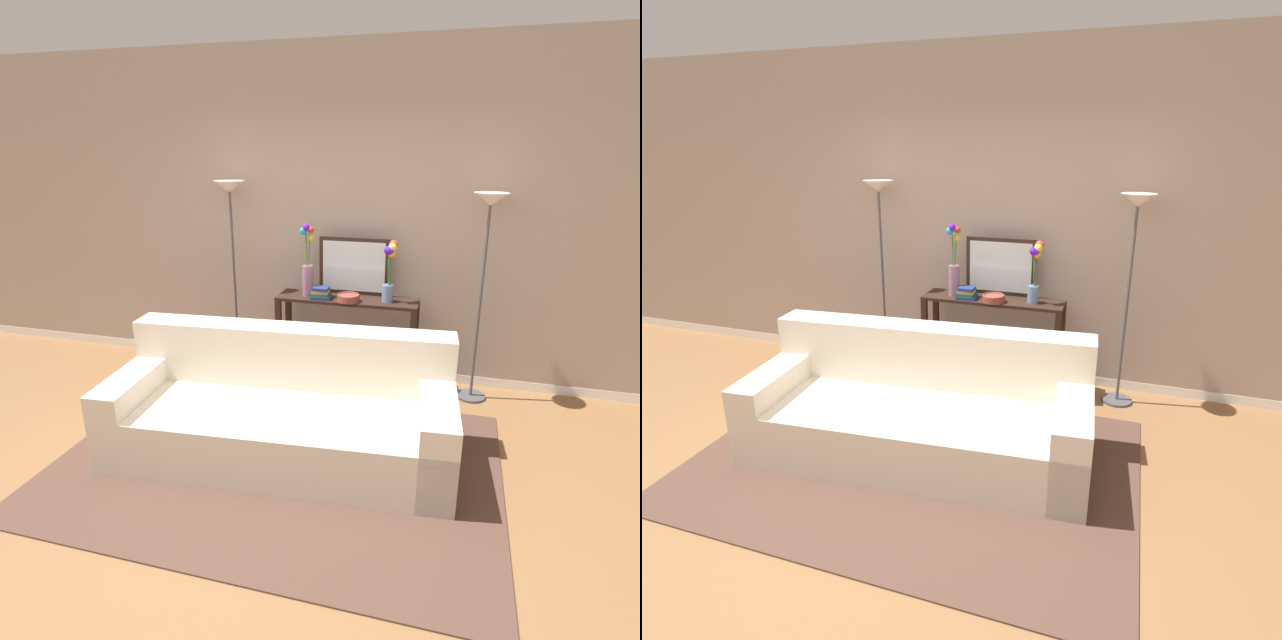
{
  "view_description": "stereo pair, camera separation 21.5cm",
  "coord_description": "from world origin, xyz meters",
  "views": [
    {
      "loc": [
        1.16,
        -2.44,
        2.15
      ],
      "look_at": [
        0.16,
        1.23,
        0.85
      ],
      "focal_mm": 28.64,
      "sensor_mm": 36.0,
      "label": 1
    },
    {
      "loc": [
        1.37,
        -2.37,
        2.15
      ],
      "look_at": [
        0.16,
        1.23,
        0.85
      ],
      "focal_mm": 28.64,
      "sensor_mm": 36.0,
      "label": 2
    }
  ],
  "objects": [
    {
      "name": "back_wall",
      "position": [
        0.0,
        2.24,
        1.5
      ],
      "size": [
        12.0,
        0.15,
        3.01
      ],
      "color": "white",
      "rests_on": "ground"
    },
    {
      "name": "console_table",
      "position": [
        0.24,
        1.88,
        0.58
      ],
      "size": [
        1.27,
        0.34,
        0.86
      ],
      "color": "black",
      "rests_on": "ground"
    },
    {
      "name": "book_stack",
      "position": [
        0.01,
        1.8,
        0.9
      ],
      "size": [
        0.19,
        0.16,
        0.11
      ],
      "color": "navy",
      "rests_on": "console_table"
    },
    {
      "name": "fruit_bowl",
      "position": [
        0.27,
        1.78,
        0.89
      ],
      "size": [
        0.2,
        0.2,
        0.07
      ],
      "color": "brown",
      "rests_on": "console_table"
    },
    {
      "name": "couch",
      "position": [
        0.03,
        0.65,
        0.31
      ],
      "size": [
        2.48,
        1.15,
        0.88
      ],
      "color": "beige",
      "rests_on": "ground"
    },
    {
      "name": "vase_tall_flowers",
      "position": [
        -0.13,
        1.85,
        1.12
      ],
      "size": [
        0.12,
        0.12,
        0.66
      ],
      "color": "gray",
      "rests_on": "console_table"
    },
    {
      "name": "floor_lamp_right",
      "position": [
        1.38,
        1.91,
        1.42
      ],
      "size": [
        0.28,
        0.28,
        1.8
      ],
      "color": "#4C4C51",
      "rests_on": "ground"
    },
    {
      "name": "area_rug",
      "position": [
        0.04,
        0.49,
        0.01
      ],
      "size": [
        3.09,
        2.14,
        0.01
      ],
      "color": "#51382D",
      "rests_on": "ground"
    },
    {
      "name": "wall_mirror",
      "position": [
        0.26,
        2.01,
        1.12
      ],
      "size": [
        0.64,
        0.02,
        0.52
      ],
      "color": "black",
      "rests_on": "console_table"
    },
    {
      "name": "vase_short_flowers",
      "position": [
        0.61,
        1.85,
        1.15
      ],
      "size": [
        0.12,
        0.12,
        0.54
      ],
      "color": "#6B84AD",
      "rests_on": "console_table"
    },
    {
      "name": "ground_plane",
      "position": [
        0.0,
        0.0,
        -0.01
      ],
      "size": [
        16.0,
        16.0,
        0.02
      ],
      "primitive_type": "cube",
      "color": "brown"
    },
    {
      "name": "book_row_under_console",
      "position": [
        -0.16,
        1.88,
        0.06
      ],
      "size": [
        0.25,
        0.18,
        0.13
      ],
      "color": "navy",
      "rests_on": "ground"
    },
    {
      "name": "floor_lamp_left",
      "position": [
        -0.88,
        1.91,
        1.46
      ],
      "size": [
        0.28,
        0.28,
        1.86
      ],
      "color": "#4C4C51",
      "rests_on": "ground"
    }
  ]
}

